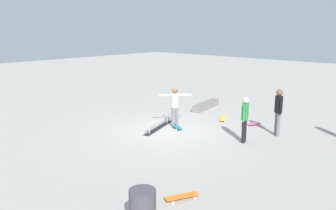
% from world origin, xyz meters
% --- Properties ---
extents(ground_plane, '(60.00, 60.00, 0.00)m').
position_xyz_m(ground_plane, '(0.00, 0.00, 0.00)').
color(ground_plane, '#ADA89E').
extents(grind_rail, '(2.17, 0.94, 0.35)m').
position_xyz_m(grind_rail, '(0.04, -0.51, 0.15)').
color(grind_rail, black).
rests_on(grind_rail, ground_plane).
extents(skate_ledge, '(2.11, 0.72, 0.31)m').
position_xyz_m(skate_ledge, '(-3.90, -1.13, 0.16)').
color(skate_ledge, gray).
rests_on(skate_ledge, ground_plane).
extents(skater_main, '(1.02, 0.86, 1.57)m').
position_xyz_m(skater_main, '(-0.47, -0.12, 0.91)').
color(skater_main, slate).
rests_on(skater_main, ground_plane).
extents(skateboard_main, '(0.51, 0.81, 0.09)m').
position_xyz_m(skateboard_main, '(-0.40, 0.00, 0.07)').
color(skateboard_main, teal).
rests_on(skateboard_main, ground_plane).
extents(bystander_green_shirt, '(0.36, 0.22, 1.58)m').
position_xyz_m(bystander_green_shirt, '(-0.70, 2.83, 0.89)').
color(bystander_green_shirt, black).
rests_on(bystander_green_shirt, ground_plane).
extents(bystander_black_shirt, '(0.31, 0.34, 1.71)m').
position_xyz_m(bystander_black_shirt, '(-2.16, 3.32, 0.97)').
color(bystander_black_shirt, slate).
rests_on(bystander_black_shirt, ground_plane).
extents(loose_skateboard_yellow, '(0.80, 0.56, 0.09)m').
position_xyz_m(loose_skateboard_yellow, '(-2.65, 0.68, 0.07)').
color(loose_skateboard_yellow, yellow).
rests_on(loose_skateboard_yellow, ground_plane).
extents(loose_skateboard_orange, '(0.81, 0.52, 0.09)m').
position_xyz_m(loose_skateboard_orange, '(3.80, 3.86, 0.07)').
color(loose_skateboard_orange, orange).
rests_on(loose_skateboard_orange, ground_plane).
extents(loose_skateboard_pink, '(0.80, 0.56, 0.09)m').
position_xyz_m(loose_skateboard_pink, '(-2.70, 2.00, 0.07)').
color(loose_skateboard_pink, '#E05993').
rests_on(loose_skateboard_pink, ground_plane).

